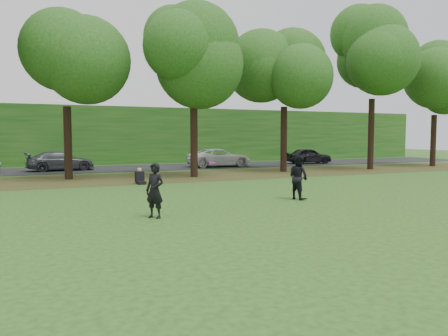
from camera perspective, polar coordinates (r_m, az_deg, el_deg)
name	(u,v)px	position (r m, az deg, el deg)	size (l,w,h in m)	color
ground	(210,216)	(13.48, -1.87, -6.35)	(120.00, 120.00, 0.00)	#294716
leaf_litter	(125,178)	(25.88, -12.81, -1.35)	(60.00, 7.00, 0.01)	#3F2B16
street	(104,169)	(33.73, -15.46, -0.11)	(70.00, 7.00, 0.02)	black
far_hedge	(92,135)	(39.58, -16.84, 4.09)	(70.00, 3.00, 5.00)	#154B16
player_left	(155,191)	(13.26, -9.03, -2.93)	(0.61, 0.40, 1.66)	black
player_right	(298,177)	(17.22, 9.67, -1.20)	(0.84, 0.65, 1.72)	black
parked_cars	(113,160)	(32.98, -14.32, 1.05)	(39.65, 3.40, 1.53)	black
frisbee	(212,163)	(14.01, -1.58, 0.71)	(0.33, 0.34, 0.11)	#DA1288
seated_person	(140,178)	(22.83, -10.91, -1.28)	(0.44, 0.75, 0.83)	black
tree_line	(117,40)	(26.19, -13.83, 15.95)	(55.30, 7.90, 12.31)	black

